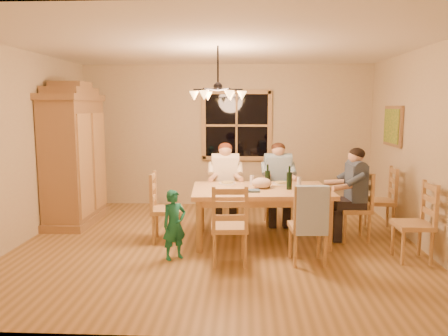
# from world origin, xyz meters

# --- Properties ---
(floor) EXTENTS (5.50, 5.50, 0.00)m
(floor) POSITION_xyz_m (0.00, 0.00, 0.00)
(floor) COLOR olive
(floor) RESTS_ON ground
(ceiling) EXTENTS (5.50, 5.00, 0.02)m
(ceiling) POSITION_xyz_m (0.00, 0.00, 2.70)
(ceiling) COLOR white
(ceiling) RESTS_ON wall_back
(wall_back) EXTENTS (5.50, 0.02, 2.70)m
(wall_back) POSITION_xyz_m (0.00, 2.50, 1.35)
(wall_back) COLOR #CBB390
(wall_back) RESTS_ON floor
(wall_left) EXTENTS (0.02, 5.00, 2.70)m
(wall_left) POSITION_xyz_m (-2.75, 0.00, 1.35)
(wall_left) COLOR #CBB390
(wall_left) RESTS_ON floor
(wall_right) EXTENTS (0.02, 5.00, 2.70)m
(wall_right) POSITION_xyz_m (2.75, 0.00, 1.35)
(wall_right) COLOR #CBB390
(wall_right) RESTS_ON floor
(window) EXTENTS (1.30, 0.06, 1.30)m
(window) POSITION_xyz_m (0.20, 2.47, 1.55)
(window) COLOR black
(window) RESTS_ON wall_back
(painting) EXTENTS (0.06, 0.78, 0.64)m
(painting) POSITION_xyz_m (2.71, 1.20, 1.60)
(painting) COLOR olive
(painting) RESTS_ON wall_right
(chandelier) EXTENTS (0.77, 0.68, 0.71)m
(chandelier) POSITION_xyz_m (-0.00, 0.00, 2.08)
(chandelier) COLOR black
(chandelier) RESTS_ON ceiling
(armoire) EXTENTS (0.66, 1.40, 2.30)m
(armoire) POSITION_xyz_m (-2.42, 1.06, 1.06)
(armoire) COLOR olive
(armoire) RESTS_ON floor
(dining_table) EXTENTS (2.00, 1.31, 0.76)m
(dining_table) POSITION_xyz_m (0.59, 0.19, 0.66)
(dining_table) COLOR tan
(dining_table) RESTS_ON floor
(chair_far_left) EXTENTS (0.47, 0.45, 0.99)m
(chair_far_left) POSITION_xyz_m (0.05, 1.06, 0.30)
(chair_far_left) COLOR tan
(chair_far_left) RESTS_ON floor
(chair_far_right) EXTENTS (0.47, 0.45, 0.99)m
(chair_far_right) POSITION_xyz_m (0.90, 1.13, 0.30)
(chair_far_right) COLOR tan
(chair_far_right) RESTS_ON floor
(chair_near_left) EXTENTS (0.47, 0.45, 0.99)m
(chair_near_left) POSITION_xyz_m (0.18, -0.74, 0.30)
(chair_near_left) COLOR tan
(chair_near_left) RESTS_ON floor
(chair_near_right) EXTENTS (0.47, 0.45, 0.99)m
(chair_near_right) POSITION_xyz_m (1.14, -0.67, 0.30)
(chair_near_right) COLOR tan
(chair_near_right) RESTS_ON floor
(chair_end_left) EXTENTS (0.45, 0.47, 0.99)m
(chair_end_left) POSITION_xyz_m (-0.73, 0.10, 0.30)
(chair_end_left) COLOR tan
(chair_end_left) RESTS_ON floor
(chair_end_right) EXTENTS (0.45, 0.47, 0.99)m
(chair_end_right) POSITION_xyz_m (1.92, 0.29, 0.30)
(chair_end_right) COLOR tan
(chair_end_right) RESTS_ON floor
(adult_woman) EXTENTS (0.41, 0.45, 0.87)m
(adult_woman) POSITION_xyz_m (0.05, 1.06, 0.84)
(adult_woman) COLOR #F7E3BF
(adult_woman) RESTS_ON floor
(adult_plaid_man) EXTENTS (0.41, 0.45, 0.87)m
(adult_plaid_man) POSITION_xyz_m (0.90, 1.13, 0.84)
(adult_plaid_man) COLOR #326A8A
(adult_plaid_man) RESTS_ON floor
(adult_slate_man) EXTENTS (0.45, 0.41, 0.87)m
(adult_slate_man) POSITION_xyz_m (1.92, 0.29, 0.84)
(adult_slate_man) COLOR #39465B
(adult_slate_man) RESTS_ON floor
(towel) EXTENTS (0.39, 0.13, 0.58)m
(towel) POSITION_xyz_m (1.15, -0.86, 0.70)
(towel) COLOR #A2BBDC
(towel) RESTS_ON chair_near_right
(wine_bottle_a) EXTENTS (0.08, 0.08, 0.33)m
(wine_bottle_a) POSITION_xyz_m (0.69, 0.29, 0.93)
(wine_bottle_a) COLOR black
(wine_bottle_a) RESTS_ON dining_table
(wine_bottle_b) EXTENTS (0.08, 0.08, 0.33)m
(wine_bottle_b) POSITION_xyz_m (0.99, 0.14, 0.93)
(wine_bottle_b) COLOR black
(wine_bottle_b) RESTS_ON dining_table
(plate_woman) EXTENTS (0.26, 0.26, 0.02)m
(plate_woman) POSITION_xyz_m (0.11, 0.52, 0.77)
(plate_woman) COLOR white
(plate_woman) RESTS_ON dining_table
(plate_plaid) EXTENTS (0.26, 0.26, 0.02)m
(plate_plaid) POSITION_xyz_m (0.91, 0.55, 0.77)
(plate_plaid) COLOR white
(plate_plaid) RESTS_ON dining_table
(plate_slate) EXTENTS (0.26, 0.26, 0.02)m
(plate_slate) POSITION_xyz_m (1.26, 0.21, 0.77)
(plate_slate) COLOR white
(plate_slate) RESTS_ON dining_table
(wine_glass_a) EXTENTS (0.06, 0.06, 0.14)m
(wine_glass_a) POSITION_xyz_m (0.47, 0.48, 0.83)
(wine_glass_a) COLOR silver
(wine_glass_a) RESTS_ON dining_table
(wine_glass_b) EXTENTS (0.06, 0.06, 0.14)m
(wine_glass_b) POSITION_xyz_m (1.15, 0.36, 0.83)
(wine_glass_b) COLOR silver
(wine_glass_b) RESTS_ON dining_table
(cap) EXTENTS (0.20, 0.20, 0.11)m
(cap) POSITION_xyz_m (1.15, -0.13, 0.82)
(cap) COLOR #D4B18D
(cap) RESTS_ON dining_table
(napkin) EXTENTS (0.19, 0.15, 0.03)m
(napkin) POSITION_xyz_m (0.48, -0.06, 0.78)
(napkin) COLOR #435F7C
(napkin) RESTS_ON dining_table
(cloth_bundle) EXTENTS (0.28, 0.22, 0.15)m
(cloth_bundle) POSITION_xyz_m (0.60, 0.20, 0.84)
(cloth_bundle) COLOR #C2A68D
(cloth_bundle) RESTS_ON dining_table
(child) EXTENTS (0.38, 0.36, 0.88)m
(child) POSITION_xyz_m (-0.51, -0.62, 0.44)
(child) COLOR #186F54
(child) RESTS_ON floor
(chair_spare_front) EXTENTS (0.42, 0.44, 0.99)m
(chair_spare_front) POSITION_xyz_m (2.45, -0.52, 0.30)
(chair_spare_front) COLOR tan
(chair_spare_front) RESTS_ON floor
(chair_spare_back) EXTENTS (0.46, 0.47, 0.99)m
(chair_spare_back) POSITION_xyz_m (2.45, 0.83, 0.30)
(chair_spare_back) COLOR tan
(chair_spare_back) RESTS_ON floor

